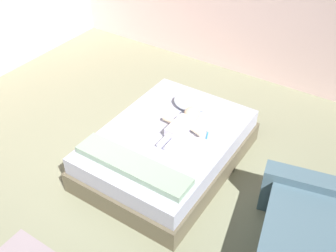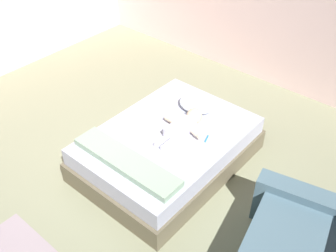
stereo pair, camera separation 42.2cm
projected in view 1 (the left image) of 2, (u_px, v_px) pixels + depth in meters
ground_plane at (115, 185)px, 4.29m from camera, size 8.00×8.00×0.00m
bed at (168, 149)px, 4.42m from camera, size 1.39×1.94×0.45m
pillow at (191, 102)px, 4.65m from camera, size 0.44×0.36×0.11m
baby at (183, 124)px, 4.30m from camera, size 0.50×0.69×0.18m
toothbrush at (207, 134)px, 4.25m from camera, size 0.06×0.13×0.02m
blanket at (132, 165)px, 3.84m from camera, size 1.25×0.29×0.07m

